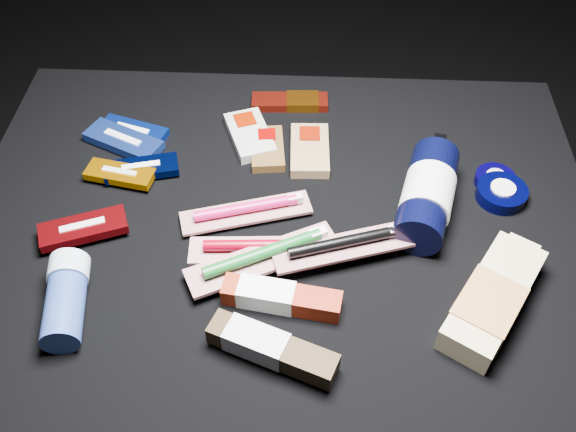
{
  "coord_description": "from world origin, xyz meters",
  "views": [
    {
      "loc": [
        0.05,
        -0.63,
        1.14
      ],
      "look_at": [
        0.01,
        0.01,
        0.42
      ],
      "focal_mm": 40.0,
      "sensor_mm": 36.0,
      "label": 1
    }
  ],
  "objects_px": {
    "deodorant_stick": "(66,298)",
    "toothpaste_carton_red": "(276,297)",
    "lotion_bottle": "(427,194)",
    "bodywash_bottle": "(492,301)"
  },
  "relations": [
    {
      "from": "deodorant_stick",
      "to": "toothpaste_carton_red",
      "type": "distance_m",
      "value": 0.28
    },
    {
      "from": "bodywash_bottle",
      "to": "deodorant_stick",
      "type": "distance_m",
      "value": 0.57
    },
    {
      "from": "lotion_bottle",
      "to": "deodorant_stick",
      "type": "xyz_separation_m",
      "value": [
        -0.5,
        -0.21,
        -0.01
      ]
    },
    {
      "from": "lotion_bottle",
      "to": "toothpaste_carton_red",
      "type": "distance_m",
      "value": 0.29
    },
    {
      "from": "deodorant_stick",
      "to": "toothpaste_carton_red",
      "type": "height_order",
      "value": "deodorant_stick"
    },
    {
      "from": "lotion_bottle",
      "to": "toothpaste_carton_red",
      "type": "height_order",
      "value": "lotion_bottle"
    },
    {
      "from": "toothpaste_carton_red",
      "to": "deodorant_stick",
      "type": "bearing_deg",
      "value": -166.53
    },
    {
      "from": "toothpaste_carton_red",
      "to": "lotion_bottle",
      "type": "bearing_deg",
      "value": 48.4
    },
    {
      "from": "lotion_bottle",
      "to": "deodorant_stick",
      "type": "relative_size",
      "value": 1.72
    },
    {
      "from": "bodywash_bottle",
      "to": "toothpaste_carton_red",
      "type": "xyz_separation_m",
      "value": [
        -0.29,
        -0.0,
        -0.01
      ]
    }
  ]
}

